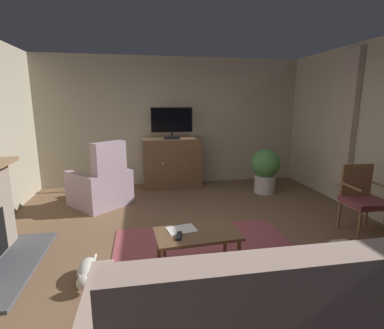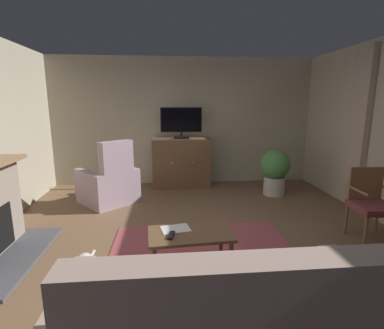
{
  "view_description": "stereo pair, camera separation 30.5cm",
  "coord_description": "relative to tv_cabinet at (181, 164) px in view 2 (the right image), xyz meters",
  "views": [
    {
      "loc": [
        -0.7,
        -3.41,
        1.76
      ],
      "look_at": [
        -0.06,
        0.2,
        0.98
      ],
      "focal_mm": 27.18,
      "sensor_mm": 36.0,
      "label": 1
    },
    {
      "loc": [
        -0.4,
        -3.45,
        1.76
      ],
      "look_at": [
        -0.06,
        0.2,
        0.98
      ],
      "focal_mm": 27.18,
      "sensor_mm": 36.0,
      "label": 2
    }
  ],
  "objects": [
    {
      "name": "ground_plane",
      "position": [
        0.07,
        -2.57,
        -0.51
      ],
      "size": [
        6.17,
        6.34,
        0.04
      ],
      "primitive_type": "cube",
      "color": "brown"
    },
    {
      "name": "wall_back",
      "position": [
        0.07,
        0.35,
        0.86
      ],
      "size": [
        6.17,
        0.1,
        2.7
      ],
      "primitive_type": "cube",
      "color": "#B2A88E",
      "rests_on": "ground_plane"
    },
    {
      "name": "curtain_panel_far",
      "position": [
        2.79,
        -1.55,
        0.99
      ],
      "size": [
        0.1,
        0.44,
        2.27
      ],
      "primitive_type": "cube",
      "color": "#B2A393"
    },
    {
      "name": "rug_central",
      "position": [
        0.1,
        -3.0,
        -0.49
      ],
      "size": [
        2.22,
        1.89,
        0.01
      ],
      "primitive_type": "cube",
      "color": "#9E474C",
      "rests_on": "ground_plane"
    },
    {
      "name": "tv_cabinet",
      "position": [
        0.0,
        0.0,
        0.0
      ],
      "size": [
        1.2,
        0.5,
        1.03
      ],
      "color": "#4A3523",
      "rests_on": "ground_plane"
    },
    {
      "name": "television",
      "position": [
        -0.0,
        -0.05,
        0.88
      ],
      "size": [
        0.84,
        0.2,
        0.64
      ],
      "color": "black",
      "rests_on": "tv_cabinet"
    },
    {
      "name": "coffee_table",
      "position": [
        -0.09,
        -3.23,
        -0.11
      ],
      "size": [
        0.9,
        0.55,
        0.44
      ],
      "color": "brown",
      "rests_on": "ground_plane"
    },
    {
      "name": "tv_remote",
      "position": [
        -0.29,
        -3.3,
        -0.04
      ],
      "size": [
        0.09,
        0.18,
        0.02
      ],
      "primitive_type": "cube",
      "rotation": [
        0.0,
        0.0,
        1.36
      ],
      "color": "black",
      "rests_on": "coffee_table"
    },
    {
      "name": "folded_newspaper",
      "position": [
        -0.24,
        -3.13,
        -0.05
      ],
      "size": [
        0.34,
        0.27,
        0.01
      ],
      "primitive_type": "cube",
      "rotation": [
        0.0,
        0.0,
        0.2
      ],
      "color": "silver",
      "rests_on": "coffee_table"
    },
    {
      "name": "armchair_beside_cabinet",
      "position": [
        -1.33,
        -0.93,
        -0.15
      ],
      "size": [
        1.18,
        1.18,
        1.14
      ],
      "color": "#AD93A3",
      "rests_on": "ground_plane"
    },
    {
      "name": "side_chair_tucked_against_wall",
      "position": [
        2.31,
        -2.68,
        0.01
      ],
      "size": [
        0.51,
        0.5,
        0.93
      ],
      "color": "brown",
      "rests_on": "ground_plane"
    },
    {
      "name": "potted_plant_on_hearth_side",
      "position": [
        1.76,
        -0.74,
        0.0
      ],
      "size": [
        0.56,
        0.56,
        0.88
      ],
      "color": "beige",
      "rests_on": "ground_plane"
    },
    {
      "name": "cat",
      "position": [
        -1.21,
        -3.22,
        -0.39
      ],
      "size": [
        0.22,
        0.73,
        0.22
      ],
      "color": "beige",
      "rests_on": "ground_plane"
    }
  ]
}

